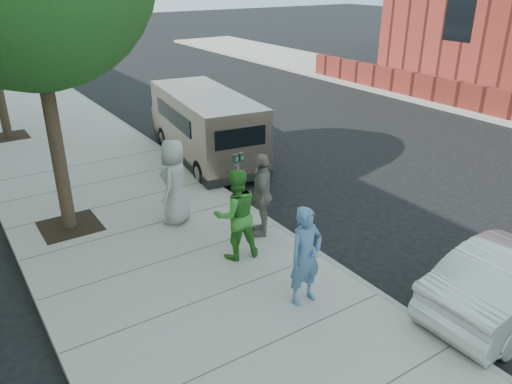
# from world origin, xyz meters

# --- Properties ---
(ground) EXTENTS (120.00, 120.00, 0.00)m
(ground) POSITION_xyz_m (0.00, 0.00, 0.00)
(ground) COLOR black
(ground) RESTS_ON ground
(sidewalk) EXTENTS (5.00, 60.00, 0.15)m
(sidewalk) POSITION_xyz_m (-1.00, 0.00, 0.07)
(sidewalk) COLOR gray
(sidewalk) RESTS_ON ground
(curb_face) EXTENTS (0.12, 60.00, 0.16)m
(curb_face) POSITION_xyz_m (1.44, 0.00, 0.07)
(curb_face) COLOR gray
(curb_face) RESTS_ON ground
(parking_meter) EXTENTS (0.28, 0.13, 1.29)m
(parking_meter) POSITION_xyz_m (1.25, 1.25, 1.09)
(parking_meter) COLOR gray
(parking_meter) RESTS_ON sidewalk
(van) EXTENTS (2.46, 5.56, 1.99)m
(van) POSITION_xyz_m (2.31, 4.83, 1.06)
(van) COLOR tan
(van) RESTS_ON ground
(person_officer) EXTENTS (0.63, 0.43, 1.69)m
(person_officer) POSITION_xyz_m (0.24, -2.43, 0.99)
(person_officer) COLOR #486E9A
(person_officer) RESTS_ON sidewalk
(person_green_shirt) EXTENTS (0.98, 0.83, 1.77)m
(person_green_shirt) POSITION_xyz_m (0.05, -0.61, 1.04)
(person_green_shirt) COLOR #34832A
(person_green_shirt) RESTS_ON sidewalk
(person_gray_shirt) EXTENTS (1.05, 1.06, 1.85)m
(person_gray_shirt) POSITION_xyz_m (-0.27, 1.37, 1.08)
(person_gray_shirt) COLOR #A1A0A3
(person_gray_shirt) RESTS_ON sidewalk
(person_striped_polo) EXTENTS (0.95, 1.09, 1.76)m
(person_striped_polo) POSITION_xyz_m (0.96, -0.12, 1.03)
(person_striped_polo) COLOR slate
(person_striped_polo) RESTS_ON sidewalk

